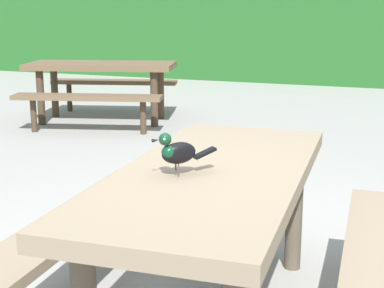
{
  "coord_description": "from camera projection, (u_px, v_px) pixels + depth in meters",
  "views": [
    {
      "loc": [
        0.79,
        -2.33,
        1.42
      ],
      "look_at": [
        -0.1,
        -0.05,
        0.84
      ],
      "focal_mm": 54.66,
      "sensor_mm": 36.0,
      "label": 1
    }
  ],
  "objects": [
    {
      "name": "picnic_table_foreground",
      "position": [
        213.0,
        209.0,
        2.56
      ],
      "size": [
        1.79,
        1.85,
        0.74
      ],
      "color": "#84725B",
      "rests_on": "ground"
    },
    {
      "name": "hedge_wall",
      "position": [
        378.0,
        22.0,
        10.97
      ],
      "size": [
        28.0,
        1.76,
        2.28
      ],
      "primitive_type": "cube",
      "color": "#235B23",
      "rests_on": "ground"
    },
    {
      "name": "picnic_table_mid_left",
      "position": [
        102.0,
        78.0,
        7.29
      ],
      "size": [
        2.11,
        2.09,
        0.74
      ],
      "color": "brown",
      "rests_on": "ground"
    },
    {
      "name": "bird_grackle",
      "position": [
        176.0,
        151.0,
        2.38
      ],
      "size": [
        0.21,
        0.23,
        0.18
      ],
      "color": "black",
      "rests_on": "picnic_table_foreground"
    }
  ]
}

